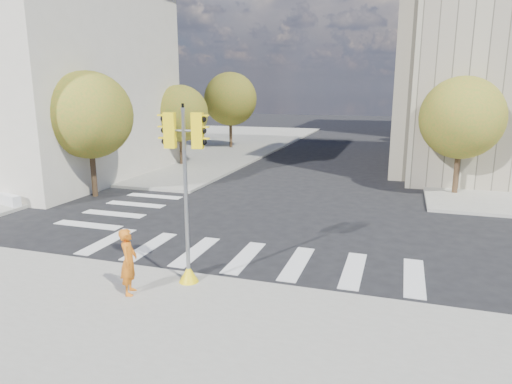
{
  "coord_description": "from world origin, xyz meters",
  "views": [
    {
      "loc": [
        4.67,
        -15.61,
        5.57
      ],
      "look_at": [
        0.05,
        -1.22,
        2.1
      ],
      "focal_mm": 32.0,
      "sensor_mm": 36.0,
      "label": 1
    }
  ],
  "objects_px": {
    "lamp_near": "(464,105)",
    "photographer": "(129,262)",
    "lamp_far": "(445,99)",
    "traffic_signal": "(186,209)"
  },
  "relations": [
    {
      "from": "lamp_far",
      "to": "photographer",
      "type": "bearing_deg",
      "value": -106.53
    },
    {
      "from": "lamp_far",
      "to": "photographer",
      "type": "height_order",
      "value": "lamp_far"
    },
    {
      "from": "lamp_near",
      "to": "photographer",
      "type": "relative_size",
      "value": 4.47
    },
    {
      "from": "lamp_near",
      "to": "photographer",
      "type": "xyz_separation_m",
      "value": [
        -10.03,
        -19.8,
        -3.52
      ]
    },
    {
      "from": "lamp_far",
      "to": "photographer",
      "type": "xyz_separation_m",
      "value": [
        -10.03,
        -33.8,
        -3.52
      ]
    },
    {
      "from": "traffic_signal",
      "to": "photographer",
      "type": "relative_size",
      "value": 2.77
    },
    {
      "from": "lamp_near",
      "to": "lamp_far",
      "type": "distance_m",
      "value": 14.0
    },
    {
      "from": "traffic_signal",
      "to": "lamp_near",
      "type": "bearing_deg",
      "value": 54.56
    },
    {
      "from": "traffic_signal",
      "to": "photographer",
      "type": "height_order",
      "value": "traffic_signal"
    },
    {
      "from": "photographer",
      "to": "lamp_near",
      "type": "bearing_deg",
      "value": -46.88
    }
  ]
}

